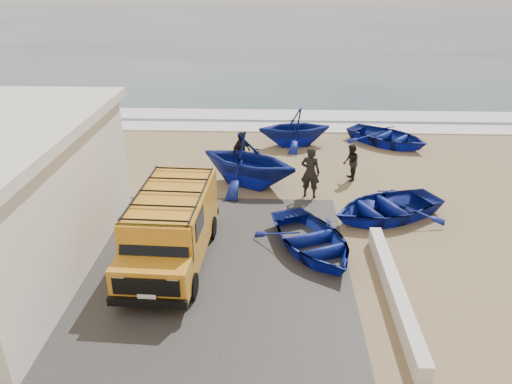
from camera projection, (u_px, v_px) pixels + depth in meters
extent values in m
plane|color=#957D56|center=(218.00, 239.00, 16.10)|extent=(160.00, 160.00, 0.00)
cube|color=#3E3C39|center=(141.00, 272.00, 14.35)|extent=(12.00, 10.00, 0.05)
cube|color=#385166|center=(263.00, 29.00, 66.91)|extent=(180.00, 88.00, 0.01)
cube|color=white|center=(242.00, 127.00, 26.97)|extent=(180.00, 1.60, 0.06)
cube|color=white|center=(245.00, 115.00, 29.25)|extent=(180.00, 2.20, 0.04)
cube|color=black|center=(93.00, 169.00, 14.68)|extent=(0.08, 0.70, 0.90)
cube|color=silver|center=(395.00, 292.00, 13.08)|extent=(0.35, 6.00, 0.55)
cube|color=orange|center=(173.00, 220.00, 14.75)|extent=(2.14, 4.13, 1.71)
cube|color=orange|center=(152.00, 279.00, 12.65)|extent=(2.01, 1.02, 0.93)
cube|color=black|center=(154.00, 241.00, 12.75)|extent=(1.83, 0.43, 0.75)
cube|color=black|center=(146.00, 287.00, 12.17)|extent=(1.68, 0.15, 0.47)
cube|color=black|center=(147.00, 303.00, 12.33)|extent=(2.02, 0.23, 0.23)
cube|color=black|center=(171.00, 191.00, 14.30)|extent=(2.03, 3.81, 0.06)
cylinder|color=black|center=(124.00, 283.00, 13.29)|extent=(0.26, 0.74, 0.73)
cylinder|color=black|center=(155.00, 225.00, 16.21)|extent=(0.26, 0.74, 0.73)
cylinder|color=black|center=(192.00, 286.00, 13.16)|extent=(0.26, 0.74, 0.73)
cylinder|color=black|center=(212.00, 228.00, 16.07)|extent=(0.26, 0.74, 0.73)
imported|color=navy|center=(312.00, 240.00, 15.28)|extent=(4.18, 4.75, 0.82)
imported|color=navy|center=(386.00, 207.00, 17.31)|extent=(4.97, 4.41, 0.85)
imported|color=navy|center=(248.00, 160.00, 19.59)|extent=(5.27, 5.03, 2.16)
imported|color=navy|center=(294.00, 127.00, 24.01)|extent=(3.94, 3.56, 1.83)
imported|color=navy|center=(387.00, 136.00, 24.32)|extent=(4.97, 4.83, 0.84)
imported|color=black|center=(310.00, 172.00, 18.63)|extent=(0.83, 0.66, 2.00)
imported|color=black|center=(351.00, 163.00, 20.19)|extent=(0.61, 0.76, 1.52)
imported|color=black|center=(241.00, 153.00, 20.73)|extent=(1.03, 1.13, 1.85)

